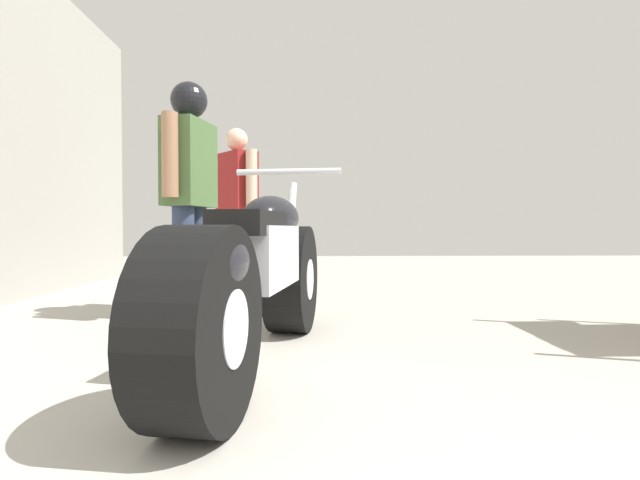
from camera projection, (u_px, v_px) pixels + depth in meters
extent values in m
plane|color=#A8A399|center=(337.00, 331.00, 3.17)|extent=(16.86, 16.86, 0.00)
cylinder|color=black|center=(291.00, 279.00, 3.13)|extent=(0.35, 0.71, 0.68)
cylinder|color=silver|center=(291.00, 279.00, 3.13)|extent=(0.29, 0.30, 0.26)
cylinder|color=black|center=(200.00, 328.00, 1.60)|extent=(0.35, 0.71, 0.68)
cylinder|color=silver|center=(200.00, 328.00, 1.60)|extent=(0.29, 0.30, 0.26)
cube|color=silver|center=(260.00, 256.00, 2.36)|extent=(0.37, 0.71, 0.30)
ellipsoid|color=black|center=(272.00, 218.00, 2.59)|extent=(0.37, 0.59, 0.23)
cube|color=black|center=(249.00, 223.00, 2.17)|extent=(0.32, 0.54, 0.11)
ellipsoid|color=black|center=(206.00, 262.00, 1.65)|extent=(0.35, 0.51, 0.26)
cylinder|color=silver|center=(290.00, 230.00, 3.08)|extent=(0.10, 0.27, 0.62)
cylinder|color=silver|center=(288.00, 172.00, 3.03)|extent=(0.66, 0.15, 0.04)
cylinder|color=silver|center=(207.00, 329.00, 2.08)|extent=(0.19, 0.59, 0.10)
cylinder|color=#2D3851|center=(242.00, 255.00, 4.85)|extent=(0.22, 0.22, 0.81)
cylinder|color=#2D3851|center=(232.00, 254.00, 5.01)|extent=(0.22, 0.22, 0.81)
cube|color=maroon|center=(237.00, 184.00, 4.91)|extent=(0.47, 0.50, 0.62)
cylinder|color=beige|center=(251.00, 179.00, 4.70)|extent=(0.15, 0.15, 0.57)
cylinder|color=beige|center=(223.00, 183.00, 5.13)|extent=(0.15, 0.15, 0.57)
sphere|color=beige|center=(237.00, 139.00, 4.90)|extent=(0.22, 0.22, 0.22)
cylinder|color=#2D3851|center=(196.00, 261.00, 3.74)|extent=(0.19, 0.19, 0.83)
cylinder|color=#2D3851|center=(183.00, 263.00, 3.54)|extent=(0.19, 0.19, 0.83)
cube|color=#476638|center=(189.00, 164.00, 3.62)|extent=(0.35, 0.50, 0.63)
cylinder|color=#9E7051|center=(206.00, 165.00, 3.90)|extent=(0.14, 0.14, 0.58)
cylinder|color=#9E7051|center=(170.00, 155.00, 3.34)|extent=(0.14, 0.14, 0.58)
sphere|color=black|center=(189.00, 103.00, 3.61)|extent=(0.23, 0.23, 0.23)
sphere|color=black|center=(189.00, 100.00, 3.61)|extent=(0.27, 0.27, 0.27)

